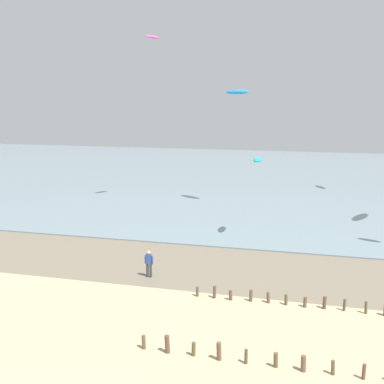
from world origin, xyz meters
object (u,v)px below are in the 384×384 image
(kite_aloft_6, at_px, (258,160))
(kite_aloft_2, at_px, (152,37))
(kite_aloft_3, at_px, (237,92))
(person_mid_beach, at_px, (149,263))

(kite_aloft_6, bearing_deg, kite_aloft_2, -133.52)
(kite_aloft_2, relative_size, kite_aloft_3, 0.64)
(kite_aloft_3, relative_size, kite_aloft_6, 1.47)
(person_mid_beach, bearing_deg, kite_aloft_6, 61.87)
(kite_aloft_2, height_order, kite_aloft_6, kite_aloft_2)
(kite_aloft_3, height_order, kite_aloft_6, kite_aloft_3)
(kite_aloft_2, bearing_deg, person_mid_beach, -136.16)
(kite_aloft_3, bearing_deg, person_mid_beach, -63.49)
(person_mid_beach, height_order, kite_aloft_3, kite_aloft_3)
(kite_aloft_2, height_order, kite_aloft_3, kite_aloft_2)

